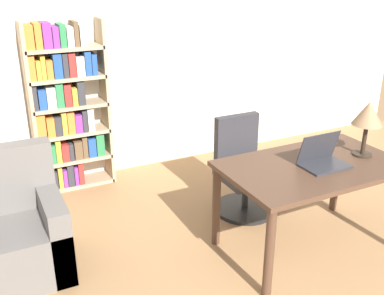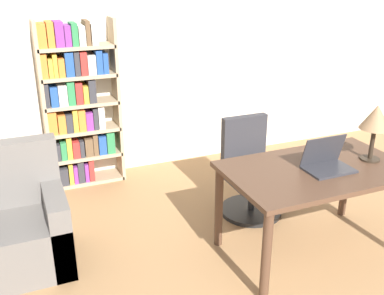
{
  "view_description": "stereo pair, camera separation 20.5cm",
  "coord_description": "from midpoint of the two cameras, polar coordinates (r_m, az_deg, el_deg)",
  "views": [
    {
      "loc": [
        -1.59,
        -0.24,
        2.24
      ],
      "look_at": [
        -0.25,
        2.47,
        1.02
      ],
      "focal_mm": 42.0,
      "sensor_mm": 36.0,
      "label": 1
    },
    {
      "loc": [
        -1.41,
        -0.32,
        2.24
      ],
      "look_at": [
        -0.25,
        2.47,
        1.02
      ],
      "focal_mm": 42.0,
      "sensor_mm": 36.0,
      "label": 2
    }
  ],
  "objects": [
    {
      "name": "wall_back",
      "position": [
        5.11,
        -9.12,
        11.65
      ],
      "size": [
        8.0,
        0.06,
        2.7
      ],
      "color": "beige",
      "rests_on": "ground_plane"
    },
    {
      "name": "desk",
      "position": [
        3.74,
        13.48,
        -3.57
      ],
      "size": [
        1.46,
        0.88,
        0.77
      ],
      "color": "#4C3323",
      "rests_on": "ground_plane"
    },
    {
      "name": "laptop",
      "position": [
        3.68,
        14.71,
        -1.42
      ],
      "size": [
        0.37,
        0.25,
        0.26
      ],
      "color": "#2D2D33",
      "rests_on": "desk"
    },
    {
      "name": "table_lamp",
      "position": [
        3.88,
        20.07,
        3.86
      ],
      "size": [
        0.25,
        0.25,
        0.47
      ],
      "color": "#2D2319",
      "rests_on": "desk"
    },
    {
      "name": "office_chair",
      "position": [
        4.38,
        5.11,
        -3.18
      ],
      "size": [
        0.6,
        0.6,
        0.93
      ],
      "color": "black",
      "rests_on": "ground_plane"
    },
    {
      "name": "armchair",
      "position": [
        3.81,
        -23.32,
        -10.31
      ],
      "size": [
        0.78,
        0.71,
        0.97
      ],
      "color": "#66605B",
      "rests_on": "ground_plane"
    },
    {
      "name": "bookshelf",
      "position": [
        4.87,
        -16.98,
        4.78
      ],
      "size": [
        0.8,
        0.28,
        1.77
      ],
      "color": "tan",
      "rests_on": "ground_plane"
    }
  ]
}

